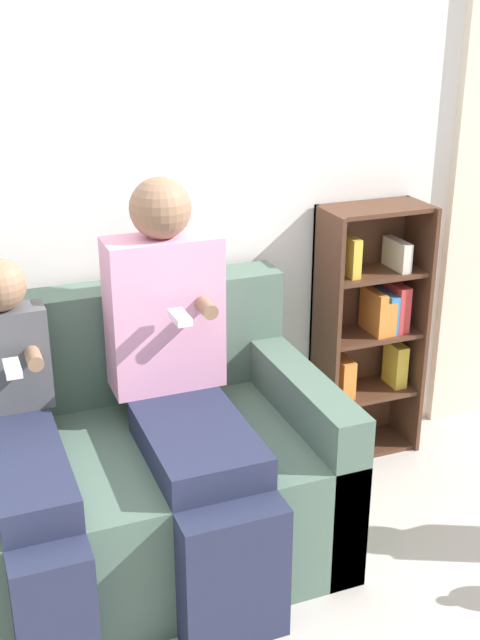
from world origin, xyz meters
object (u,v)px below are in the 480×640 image
at_px(adult_seated, 185,384).
at_px(child_seated, 27,456).
at_px(bookshelf, 368,327).
at_px(couch, 57,491).

distance_m(adult_seated, child_seated, 0.56).
bearing_deg(child_seated, bookshelf, 18.72).
bearing_deg(child_seated, couch, 58.40).
xyz_separation_m(couch, bookshelf, (1.40, 0.35, 0.26)).
relative_size(adult_seated, child_seated, 1.21).
distance_m(couch, child_seated, 0.32).
height_order(adult_seated, child_seated, adult_seated).
height_order(adult_seated, bookshelf, adult_seated).
bearing_deg(bookshelf, couch, -166.14).
bearing_deg(couch, child_seated, -121.60).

